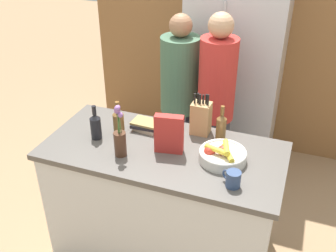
# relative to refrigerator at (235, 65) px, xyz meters

# --- Properties ---
(ground_plane) EXTENTS (14.00, 14.00, 0.00)m
(ground_plane) POSITION_rel_refrigerator_xyz_m (-0.17, -1.40, -1.00)
(ground_plane) COLOR #A37F5B
(kitchen_island) EXTENTS (1.59, 0.75, 0.91)m
(kitchen_island) POSITION_rel_refrigerator_xyz_m (-0.17, -1.40, -0.54)
(kitchen_island) COLOR silver
(kitchen_island) RESTS_ON ground_plane
(back_wall_wood) EXTENTS (2.79, 0.12, 2.60)m
(back_wall_wood) POSITION_rel_refrigerator_xyz_m (-0.17, 0.36, 0.30)
(back_wall_wood) COLOR olive
(back_wall_wood) RESTS_ON ground_plane
(refrigerator) EXTENTS (0.84, 0.62, 1.99)m
(refrigerator) POSITION_rel_refrigerator_xyz_m (0.00, 0.00, 0.00)
(refrigerator) COLOR #B7B7BC
(refrigerator) RESTS_ON ground_plane
(fruit_bowl) EXTENTS (0.30, 0.30, 0.12)m
(fruit_bowl) POSITION_rel_refrigerator_xyz_m (0.22, -1.39, -0.04)
(fruit_bowl) COLOR silver
(fruit_bowl) RESTS_ON kitchen_island
(knife_block) EXTENTS (0.13, 0.11, 0.31)m
(knife_block) POSITION_rel_refrigerator_xyz_m (0.00, -1.12, 0.03)
(knife_block) COLOR tan
(knife_block) RESTS_ON kitchen_island
(flower_vase) EXTENTS (0.08, 0.08, 0.36)m
(flower_vase) POSITION_rel_refrigerator_xyz_m (-0.40, -1.56, 0.04)
(flower_vase) COLOR #4C2D1E
(flower_vase) RESTS_ON kitchen_island
(cereal_box) EXTENTS (0.19, 0.09, 0.26)m
(cereal_box) POSITION_rel_refrigerator_xyz_m (-0.12, -1.41, 0.05)
(cereal_box) COLOR red
(cereal_box) RESTS_ON kitchen_island
(coffee_mug) EXTENTS (0.12, 0.09, 0.10)m
(coffee_mug) POSITION_rel_refrigerator_xyz_m (0.34, -1.62, -0.04)
(coffee_mug) COLOR #334770
(coffee_mug) RESTS_ON kitchen_island
(book_stack) EXTENTS (0.20, 0.16, 0.07)m
(book_stack) POSITION_rel_refrigerator_xyz_m (-0.37, -1.21, -0.05)
(book_stack) COLOR #B7A88E
(book_stack) RESTS_ON kitchen_island
(bottle_oil) EXTENTS (0.07, 0.07, 0.25)m
(bottle_oil) POSITION_rel_refrigerator_xyz_m (-0.65, -1.43, 0.01)
(bottle_oil) COLOR black
(bottle_oil) RESTS_ON kitchen_island
(bottle_vinegar) EXTENTS (0.08, 0.08, 0.25)m
(bottle_vinegar) POSITION_rel_refrigerator_xyz_m (-0.52, -1.34, 0.01)
(bottle_vinegar) COLOR brown
(bottle_vinegar) RESTS_ON kitchen_island
(bottle_wine) EXTENTS (0.07, 0.07, 0.25)m
(bottle_wine) POSITION_rel_refrigerator_xyz_m (0.15, -1.15, 0.01)
(bottle_wine) COLOR brown
(bottle_wine) RESTS_ON kitchen_island
(person_at_sink) EXTENTS (0.32, 0.32, 1.58)m
(person_at_sink) POSITION_rel_refrigerator_xyz_m (-0.34, -0.57, -0.11)
(person_at_sink) COLOR #383842
(person_at_sink) RESTS_ON ground_plane
(person_in_blue) EXTENTS (0.29, 0.29, 1.64)m
(person_in_blue) POSITION_rel_refrigerator_xyz_m (-0.01, -0.65, -0.06)
(person_in_blue) COLOR #383842
(person_in_blue) RESTS_ON ground_plane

